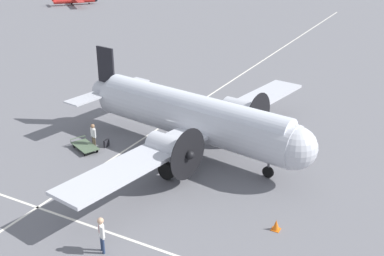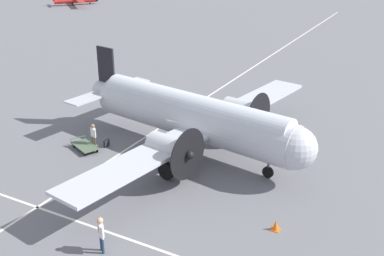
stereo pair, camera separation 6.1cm
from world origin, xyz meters
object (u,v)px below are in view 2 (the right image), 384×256
passenger_boarding (93,133)px  suitcase_near_door (106,143)px  crew_foreground (101,231)px  light_aircraft_taxiing (77,0)px  airliner_main (197,117)px  traffic_cone (276,225)px  baggage_cart (85,146)px

passenger_boarding → suitcase_near_door: 1.15m
crew_foreground → light_aircraft_taxiing: size_ratio=0.20×
passenger_boarding → suitcase_near_door: (-0.53, 0.62, -0.81)m
crew_foreground → light_aircraft_taxiing: (-56.28, -50.21, -0.26)m
passenger_boarding → crew_foreground: bearing=-27.0°
light_aircraft_taxiing → airliner_main: bearing=-92.1°
airliner_main → crew_foreground: 11.36m
passenger_boarding → traffic_cone: passenger_boarding is taller
light_aircraft_taxiing → traffic_cone: 76.12m
crew_foreground → suitcase_near_door: size_ratio=3.41×
suitcase_near_door → baggage_cart: baggage_cart is taller
airliner_main → suitcase_near_door: size_ratio=41.86×
suitcase_near_door → traffic_cone: (3.76, 13.35, 0.01)m
crew_foreground → light_aircraft_taxiing: 75.42m
light_aircraft_taxiing → traffic_cone: light_aircraft_taxiing is taller
airliner_main → crew_foreground: bearing=-75.5°
passenger_boarding → suitcase_near_door: bearing=62.5°
crew_foreground → light_aircraft_taxiing: light_aircraft_taxiing is taller
airliner_main → traffic_cone: bearing=-28.3°
airliner_main → traffic_cone: (5.77, 7.43, -2.30)m
airliner_main → traffic_cone: 9.69m
crew_foreground → traffic_cone: (-5.46, 6.46, -0.87)m
traffic_cone → baggage_cart: bearing=-100.6°
suitcase_near_door → light_aircraft_taxiing: size_ratio=0.06×
airliner_main → baggage_cart: airliner_main is taller
passenger_boarding → baggage_cart: passenger_boarding is taller
crew_foreground → traffic_cone: crew_foreground is taller
passenger_boarding → baggage_cart: size_ratio=0.72×
suitcase_near_door → passenger_boarding: bearing=-49.7°
crew_foreground → traffic_cone: size_ratio=3.29×
passenger_boarding → airliner_main: bearing=43.3°
baggage_cart → crew_foreground: bearing=-22.2°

